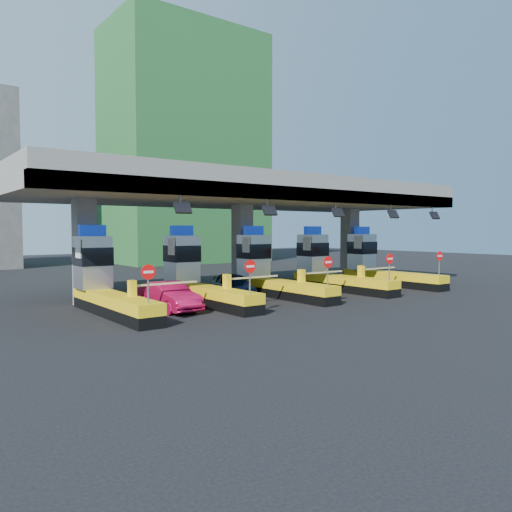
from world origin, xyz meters
TOP-DOWN VIEW (x-y plane):
  - ground at (0.00, 0.00)m, footprint 120.00×120.00m
  - toll_canopy at (0.00, 2.87)m, footprint 28.00×12.09m
  - toll_lane_far_left at (-10.00, 0.28)m, footprint 4.43×8.00m
  - toll_lane_left at (-5.00, 0.28)m, footprint 4.43×8.00m
  - toll_lane_center at (0.00, 0.28)m, footprint 4.43×8.00m
  - toll_lane_right at (5.00, 0.28)m, footprint 4.43×8.00m
  - toll_lane_far_right at (10.00, 0.28)m, footprint 4.43×8.00m
  - bg_building_scaffold at (12.00, 32.00)m, footprint 18.00×12.00m
  - van at (-2.27, 0.72)m, footprint 2.77×4.53m
  - red_car at (-7.34, -1.17)m, footprint 1.59×4.27m

SIDE VIEW (x-z plane):
  - ground at x=0.00m, z-range 0.00..0.00m
  - red_car at x=-7.34m, z-range 0.00..1.40m
  - van at x=-2.27m, z-range 0.00..1.44m
  - toll_lane_far_left at x=-10.00m, z-range -0.68..3.47m
  - toll_lane_left at x=-5.00m, z-range -0.68..3.47m
  - toll_lane_center at x=0.00m, z-range -0.68..3.47m
  - toll_lane_right at x=5.00m, z-range -0.68..3.47m
  - toll_lane_far_right at x=10.00m, z-range -0.68..3.47m
  - toll_canopy at x=0.00m, z-range 2.63..9.63m
  - bg_building_scaffold at x=12.00m, z-range 0.00..28.00m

